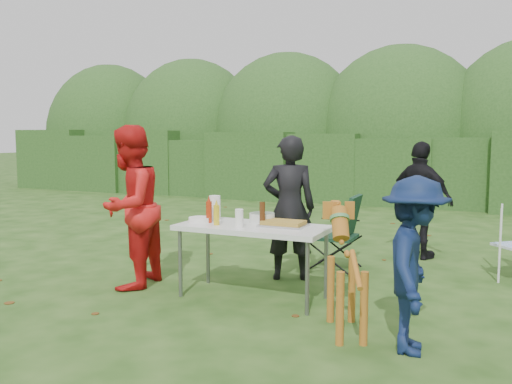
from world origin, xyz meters
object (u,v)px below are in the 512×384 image
at_px(child, 414,265).
at_px(beer_bottle, 262,214).
at_px(person_red_jacket, 130,207).
at_px(mustard_bottle, 216,215).
at_px(person_cook, 289,208).
at_px(person_black_puffy, 420,200).
at_px(ketchup_bottle, 209,212).
at_px(folding_table, 253,231).
at_px(paper_towel_roll, 215,208).
at_px(dog, 347,273).
at_px(camping_chair, 334,232).

distance_m(child, beer_bottle, 1.76).
relative_size(person_red_jacket, mustard_bottle, 8.72).
relative_size(person_cook, person_black_puffy, 1.05).
bearing_deg(beer_bottle, person_black_puffy, 65.28).
xyz_separation_m(mustard_bottle, beer_bottle, (0.43, 0.15, 0.02)).
height_order(person_red_jacket, ketchup_bottle, person_red_jacket).
distance_m(folding_table, beer_bottle, 0.20).
bearing_deg(mustard_bottle, person_red_jacket, -176.91).
xyz_separation_m(person_cook, ketchup_bottle, (-0.55, -0.87, 0.03)).
distance_m(person_red_jacket, child, 3.10).
height_order(ketchup_bottle, paper_towel_roll, paper_towel_roll).
bearing_deg(person_cook, child, 111.23).
xyz_separation_m(person_cook, child, (1.62, -1.56, -0.15)).
bearing_deg(dog, paper_towel_roll, 41.70).
height_order(camping_chair, mustard_bottle, mustard_bottle).
distance_m(person_cook, person_black_puffy, 2.08).
distance_m(person_red_jacket, dog, 2.54).
height_order(person_red_jacket, dog, person_red_jacket).
bearing_deg(paper_towel_roll, ketchup_bottle, -79.41).
xyz_separation_m(folding_table, person_red_jacket, (-1.37, -0.19, 0.19)).
relative_size(person_black_puffy, mustard_bottle, 7.79).
relative_size(person_cook, camping_chair, 1.75).
relative_size(folding_table, mustard_bottle, 7.50).
relative_size(person_cook, child, 1.22).
xyz_separation_m(child, camping_chair, (-1.27, 2.17, -0.20)).
relative_size(person_black_puffy, camping_chair, 1.67).
bearing_deg(child, mustard_bottle, 67.11).
bearing_deg(child, paper_towel_roll, 61.76).
bearing_deg(dog, beer_bottle, 35.65).
relative_size(folding_table, dog, 1.41).
bearing_deg(beer_bottle, mustard_bottle, -160.70).
relative_size(child, paper_towel_roll, 5.15).
bearing_deg(person_cook, folding_table, 60.53).
bearing_deg(person_cook, ketchup_bottle, 33.04).
xyz_separation_m(person_black_puffy, camping_chair, (-0.85, -1.09, -0.31)).
xyz_separation_m(folding_table, camping_chair, (0.41, 1.44, -0.22)).
distance_m(child, paper_towel_roll, 2.37).
bearing_deg(person_cook, paper_towel_roll, 24.98).
distance_m(dog, beer_bottle, 1.23).
distance_m(camping_chair, mustard_bottle, 1.79).
xyz_separation_m(person_red_jacket, dog, (2.49, -0.37, -0.37)).
relative_size(person_red_jacket, paper_towel_roll, 6.71).
bearing_deg(folding_table, person_cook, 85.38).
distance_m(person_cook, mustard_bottle, 1.05).
bearing_deg(mustard_bottle, person_cook, 67.43).
bearing_deg(person_red_jacket, person_black_puffy, 128.05).
distance_m(person_cook, camping_chair, 0.79).
xyz_separation_m(dog, ketchup_bottle, (-1.60, 0.52, 0.34)).
height_order(folding_table, mustard_bottle, mustard_bottle).
relative_size(folding_table, person_cook, 0.92).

